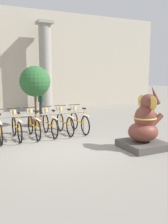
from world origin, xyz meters
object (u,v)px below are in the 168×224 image
(bicycle_3, at_px, (34,125))
(elephant_statue, at_px, (144,127))
(bicycle_5, at_px, (65,122))
(bicycle_6, at_px, (79,121))
(person_pedestrian, at_px, (41,98))
(potted_tree, at_px, (35,84))
(bicycle_2, at_px, (16,127))
(bicycle_4, at_px, (50,124))

(bicycle_3, distance_m, elephant_statue, 3.81)
(bicycle_5, distance_m, bicycle_6, 0.59)
(bicycle_3, bearing_deg, person_pedestrian, 70.73)
(bicycle_6, height_order, person_pedestrian, person_pedestrian)
(bicycle_6, xyz_separation_m, potted_tree, (-1.19, 1.85, 1.36))
(elephant_statue, relative_size, potted_tree, 0.75)
(bicycle_2, distance_m, person_pedestrian, 4.29)
(bicycle_2, xyz_separation_m, bicycle_4, (1.18, 0.01, 0.00))
(elephant_statue, relative_size, person_pedestrian, 1.17)
(potted_tree, bearing_deg, person_pedestrian, 68.63)
(elephant_statue, distance_m, potted_tree, 5.17)
(bicycle_4, xyz_separation_m, bicycle_6, (1.18, 0.02, 0.00))
(person_pedestrian, distance_m, potted_tree, 2.22)
(bicycle_3, relative_size, bicycle_5, 1.00)
(bicycle_5, xyz_separation_m, potted_tree, (-0.60, 1.85, 1.36))
(bicycle_3, xyz_separation_m, bicycle_4, (0.59, 0.02, 0.00))
(bicycle_2, xyz_separation_m, bicycle_5, (1.77, 0.03, 0.00))
(bicycle_3, bearing_deg, bicycle_5, 1.87)
(elephant_statue, distance_m, person_pedestrian, 6.66)
(bicycle_6, xyz_separation_m, person_pedestrian, (-0.43, 3.77, 0.55))
(bicycle_2, distance_m, bicycle_3, 0.59)
(bicycle_4, xyz_separation_m, bicycle_5, (0.59, 0.02, 0.00))
(bicycle_5, relative_size, bicycle_6, 1.00)
(bicycle_3, bearing_deg, elephant_statue, -45.50)
(bicycle_2, xyz_separation_m, elephant_statue, (3.25, -2.72, 0.22))
(bicycle_6, distance_m, person_pedestrian, 3.84)
(potted_tree, bearing_deg, bicycle_6, -57.26)
(bicycle_3, relative_size, bicycle_6, 1.00)
(bicycle_5, bearing_deg, elephant_statue, -61.61)
(bicycle_4, relative_size, elephant_statue, 0.92)
(person_pedestrian, bearing_deg, bicycle_6, -83.44)
(bicycle_4, height_order, bicycle_5, same)
(bicycle_2, xyz_separation_m, potted_tree, (1.17, 1.88, 1.36))
(bicycle_4, distance_m, bicycle_6, 1.18)
(bicycle_2, distance_m, potted_tree, 2.59)
(elephant_statue, bearing_deg, bicycle_6, 108.06)
(potted_tree, bearing_deg, bicycle_3, -107.07)
(bicycle_5, height_order, bicycle_6, same)
(bicycle_2, height_order, bicycle_3, same)
(bicycle_3, bearing_deg, bicycle_2, 179.04)
(bicycle_4, xyz_separation_m, elephant_statue, (2.07, -2.73, 0.22))
(bicycle_5, bearing_deg, person_pedestrian, 87.65)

